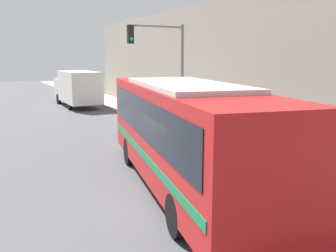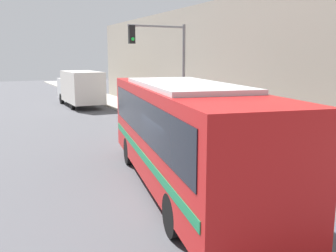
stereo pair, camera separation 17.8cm
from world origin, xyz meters
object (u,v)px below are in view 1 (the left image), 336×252
at_px(fire_hydrant, 245,141).
at_px(parking_meter, 171,110).
at_px(delivery_truck, 77,87).
at_px(city_bus, 184,129).
at_px(traffic_light_pole, 165,59).

xyz_separation_m(fire_hydrant, parking_meter, (0.00, 6.76, 0.50)).
bearing_deg(delivery_truck, city_bus, -95.28).
bearing_deg(parking_meter, fire_hydrant, -90.00).
xyz_separation_m(traffic_light_pole, parking_meter, (0.93, 1.01, -2.94)).
bearing_deg(traffic_light_pole, delivery_truck, 96.79).
relative_size(fire_hydrant, parking_meter, 0.62).
height_order(delivery_truck, fire_hydrant, delivery_truck).
bearing_deg(parking_meter, city_bus, -115.59).
relative_size(city_bus, traffic_light_pole, 1.91).
xyz_separation_m(city_bus, traffic_light_pole, (3.53, 8.30, 2.06)).
bearing_deg(city_bus, fire_hydrant, 40.98).
bearing_deg(city_bus, parking_meter, 75.67).
height_order(traffic_light_pole, parking_meter, traffic_light_pole).
bearing_deg(traffic_light_pole, city_bus, -113.04).
bearing_deg(city_bus, delivery_truck, 95.98).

